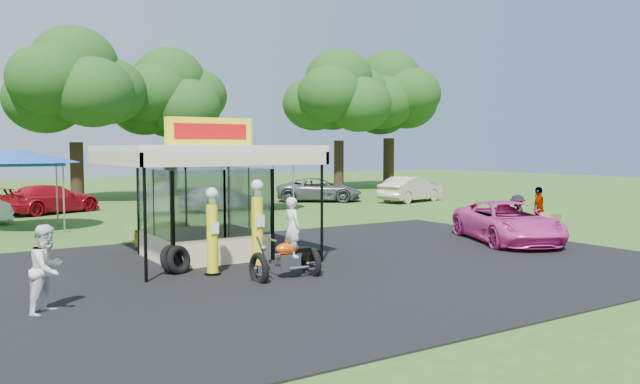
# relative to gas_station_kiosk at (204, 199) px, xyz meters

# --- Properties ---
(ground) EXTENTS (120.00, 120.00, 0.00)m
(ground) POSITION_rel_gas_station_kiosk_xyz_m (2.00, -4.99, -1.78)
(ground) COLOR #33591C
(ground) RESTS_ON ground
(asphalt_apron) EXTENTS (20.00, 14.00, 0.04)m
(asphalt_apron) POSITION_rel_gas_station_kiosk_xyz_m (2.00, -2.99, -1.76)
(asphalt_apron) COLOR black
(asphalt_apron) RESTS_ON ground
(gas_station_kiosk) EXTENTS (5.40, 5.40, 4.18)m
(gas_station_kiosk) POSITION_rel_gas_station_kiosk_xyz_m (0.00, 0.00, 0.00)
(gas_station_kiosk) COLOR white
(gas_station_kiosk) RESTS_ON ground
(gas_pump_left) EXTENTS (0.43, 0.43, 2.30)m
(gas_pump_left) POSITION_rel_gas_station_kiosk_xyz_m (-0.82, -2.57, -0.68)
(gas_pump_left) COLOR black
(gas_pump_left) RESTS_ON ground
(gas_pump_right) EXTENTS (0.46, 0.46, 2.46)m
(gas_pump_right) POSITION_rel_gas_station_kiosk_xyz_m (0.52, -2.48, -0.60)
(gas_pump_right) COLOR black
(gas_pump_right) RESTS_ON ground
(motorcycle) EXTENTS (1.81, 0.87, 2.15)m
(motorcycle) POSITION_rel_gas_station_kiosk_xyz_m (0.67, -3.98, -0.94)
(motorcycle) COLOR black
(motorcycle) RESTS_ON ground
(spare_tires) EXTENTS (1.00, 0.85, 0.81)m
(spare_tires) POSITION_rel_gas_station_kiosk_xyz_m (-1.58, -1.88, -1.39)
(spare_tires) COLOR black
(spare_tires) RESTS_ON ground
(a_frame_sign) EXTENTS (0.58, 0.52, 1.03)m
(a_frame_sign) POSITION_rel_gas_station_kiosk_xyz_m (11.59, -3.46, -1.26)
(a_frame_sign) COLOR #593819
(a_frame_sign) RESTS_ON ground
(kiosk_car) EXTENTS (2.82, 1.13, 0.96)m
(kiosk_car) POSITION_rel_gas_station_kiosk_xyz_m (-0.00, 2.21, -1.30)
(kiosk_car) COLOR yellow
(kiosk_car) RESTS_ON ground
(pink_sedan) EXTENTS (4.36, 5.71, 1.44)m
(pink_sedan) POSITION_rel_gas_station_kiosk_xyz_m (10.08, -2.83, -1.06)
(pink_sedan) COLOR #EB3FA2
(pink_sedan) RESTS_ON ground
(spectator_west) EXTENTS (1.09, 1.10, 1.79)m
(spectator_west) POSITION_rel_gas_station_kiosk_xyz_m (-5.03, -4.20, -0.89)
(spectator_west) COLOR white
(spectator_west) RESTS_ON ground
(spectator_east_a) EXTENTS (1.20, 1.03, 1.60)m
(spectator_east_a) POSITION_rel_gas_station_kiosk_xyz_m (11.30, -2.24, -0.98)
(spectator_east_a) COLOR black
(spectator_east_a) RESTS_ON ground
(spectator_east_b) EXTENTS (1.13, 0.82, 1.79)m
(spectator_east_b) POSITION_rel_gas_station_kiosk_xyz_m (13.43, -1.50, -0.89)
(spectator_east_b) COLOR gray
(spectator_east_b) RESTS_ON ground
(bg_car_b) EXTENTS (5.42, 4.00, 1.46)m
(bg_car_b) POSITION_rel_gas_station_kiosk_xyz_m (-1.56, 16.43, -1.05)
(bg_car_b) COLOR #AE0D18
(bg_car_b) RESTS_ON ground
(bg_car_c) EXTENTS (4.53, 2.49, 1.46)m
(bg_car_c) POSITION_rel_gas_station_kiosk_xyz_m (6.13, 13.02, -1.05)
(bg_car_c) COLOR #BCBBC1
(bg_car_c) RESTS_ON ground
(bg_car_d) EXTENTS (5.67, 4.99, 1.45)m
(bg_car_d) POSITION_rel_gas_station_kiosk_xyz_m (13.72, 15.05, -1.06)
(bg_car_d) COLOR #595A5C
(bg_car_d) RESTS_ON ground
(bg_car_e) EXTENTS (5.03, 2.81, 1.57)m
(bg_car_e) POSITION_rel_gas_station_kiosk_xyz_m (18.31, 11.73, -1.00)
(bg_car_e) COLOR beige
(bg_car_e) RESTS_ON ground
(tent_west) EXTENTS (4.68, 4.68, 3.27)m
(tent_west) POSITION_rel_gas_station_kiosk_xyz_m (-3.80, 10.01, 1.18)
(tent_west) COLOR gray
(tent_west) RESTS_ON ground
(tent_east) EXTENTS (4.62, 4.62, 3.23)m
(tent_east) POSITION_rel_gas_station_kiosk_xyz_m (8.00, 12.29, 1.14)
(tent_east) COLOR gray
(tent_east) RESTS_ON ground
(oak_far_c) EXTENTS (8.82, 8.82, 10.39)m
(oak_far_c) POSITION_rel_gas_station_kiosk_xyz_m (0.94, 22.46, 4.81)
(oak_far_c) COLOR black
(oak_far_c) RESTS_ON ground
(oak_far_d) EXTENTS (8.35, 8.35, 9.94)m
(oak_far_d) POSITION_rel_gas_station_kiosk_xyz_m (7.50, 24.42, 4.55)
(oak_far_d) COLOR black
(oak_far_d) RESTS_ON ground
(oak_far_e) EXTENTS (9.14, 9.14, 10.88)m
(oak_far_e) POSITION_rel_gas_station_kiosk_xyz_m (21.02, 23.54, 5.17)
(oak_far_e) COLOR black
(oak_far_e) RESTS_ON ground
(oak_far_f) EXTENTS (9.40, 9.40, 11.33)m
(oak_far_f) POSITION_rel_gas_station_kiosk_xyz_m (26.81, 24.42, 5.49)
(oak_far_f) COLOR black
(oak_far_f) RESTS_ON ground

